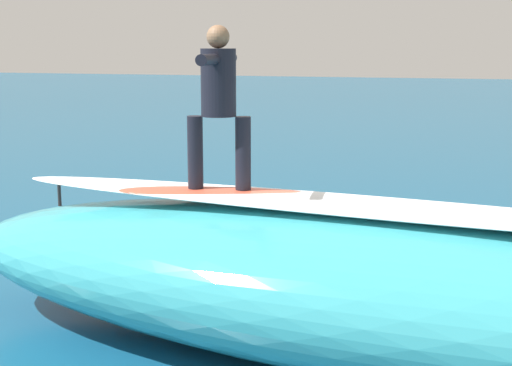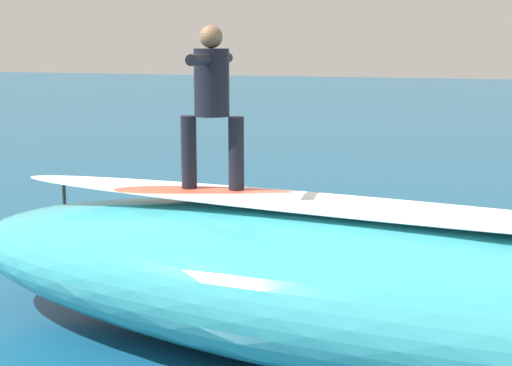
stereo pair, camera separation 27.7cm
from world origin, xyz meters
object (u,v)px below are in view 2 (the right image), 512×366
object	(u,v)px
surfer_riding	(212,95)
buoy_marker	(65,223)
surfboard_riding	(213,193)
surfer_paddling	(290,218)
surfboard_paddling	(283,228)

from	to	relation	value
surfer_riding	buoy_marker	size ratio (longest dim) A/B	1.79
surfboard_riding	buoy_marker	world-z (taller)	surfboard_riding
surfer_riding	surfer_paddling	world-z (taller)	surfer_riding
surfboard_paddling	buoy_marker	xyz separation A→B (m)	(2.87, 1.67, 0.22)
surfboard_riding	surfboard_paddling	world-z (taller)	surfboard_riding
surfboard_riding	surfer_paddling	bearing A→B (deg)	-92.41
surfboard_riding	surfer_paddling	xyz separation A→B (m)	(0.57, -4.33, -1.27)
buoy_marker	surfboard_paddling	bearing A→B (deg)	-149.76
surfer_paddling	buoy_marker	bearing A→B (deg)	6.04
surfboard_riding	surfer_riding	world-z (taller)	surfer_riding
surfboard_riding	surfer_paddling	size ratio (longest dim) A/B	1.39
surfboard_riding	surfer_riding	size ratio (longest dim) A/B	1.34
surfer_riding	surfer_paddling	xyz separation A→B (m)	(0.57, -4.33, -2.22)
surfboard_paddling	surfer_paddling	xyz separation A→B (m)	(-0.11, -0.05, 0.16)
surfboard_riding	buoy_marker	distance (m)	4.57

